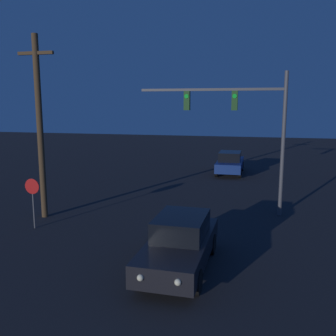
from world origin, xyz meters
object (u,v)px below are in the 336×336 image
object	(u,v)px
car_near	(180,243)
utility_pole	(40,125)
car_far	(230,163)
traffic_signal_mast	(244,119)
stop_sign	(33,194)

from	to	relation	value
car_near	utility_pole	size ratio (longest dim) A/B	0.60
car_far	traffic_signal_mast	distance (m)	10.86
car_far	traffic_signal_mast	xyz separation A→B (m)	(1.34, -10.13, 3.65)
car_near	stop_sign	bearing A→B (deg)	-18.13
traffic_signal_mast	stop_sign	xyz separation A→B (m)	(-8.41, -4.44, -3.03)
car_near	car_far	world-z (taller)	same
utility_pole	stop_sign	bearing A→B (deg)	-73.01
car_near	traffic_signal_mast	size ratio (longest dim) A/B	0.71
car_far	stop_sign	bearing A→B (deg)	-115.59
traffic_signal_mast	utility_pole	bearing A→B (deg)	-162.05
stop_sign	traffic_signal_mast	bearing A→B (deg)	27.85
car_near	utility_pole	xyz separation A→B (m)	(-7.26, 3.90, 3.41)
car_near	traffic_signal_mast	bearing A→B (deg)	-102.54
car_far	utility_pole	world-z (taller)	utility_pole
traffic_signal_mast	stop_sign	distance (m)	9.98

